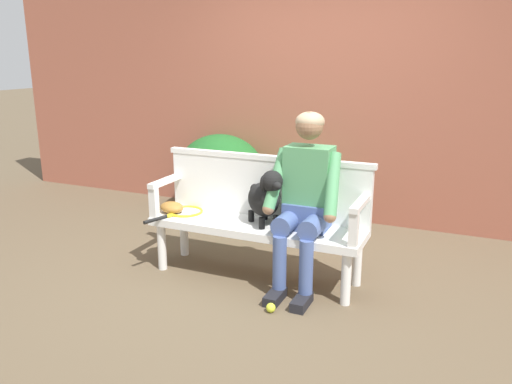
% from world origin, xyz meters
% --- Properties ---
extents(ground_plane, '(40.00, 40.00, 0.00)m').
position_xyz_m(ground_plane, '(0.00, 0.00, 0.00)').
color(ground_plane, brown).
extents(brick_garden_fence, '(8.00, 0.30, 2.68)m').
position_xyz_m(brick_garden_fence, '(0.00, 1.85, 1.34)').
color(brick_garden_fence, '#9E5642').
rests_on(brick_garden_fence, ground).
extents(hedge_bush_mid_left, '(1.00, 0.89, 0.87)m').
position_xyz_m(hedge_bush_mid_left, '(-1.08, 1.47, 0.43)').
color(hedge_bush_mid_left, '#1E5B23').
rests_on(hedge_bush_mid_left, ground).
extents(hedge_bush_far_right, '(1.10, 1.07, 0.69)m').
position_xyz_m(hedge_bush_far_right, '(-0.29, 1.45, 0.34)').
color(hedge_bush_far_right, '#337538').
rests_on(hedge_bush_far_right, ground).
extents(garden_bench, '(1.69, 0.46, 0.45)m').
position_xyz_m(garden_bench, '(0.00, 0.00, 0.39)').
color(garden_bench, white).
rests_on(garden_bench, ground).
extents(bench_backrest, '(1.73, 0.06, 0.50)m').
position_xyz_m(bench_backrest, '(0.00, 0.20, 0.70)').
color(bench_backrest, white).
rests_on(bench_backrest, garden_bench).
extents(bench_armrest_left_end, '(0.06, 0.46, 0.28)m').
position_xyz_m(bench_armrest_left_end, '(-0.80, -0.08, 0.65)').
color(bench_armrest_left_end, white).
rests_on(bench_armrest_left_end, garden_bench).
extents(bench_armrest_right_end, '(0.06, 0.46, 0.28)m').
position_xyz_m(bench_armrest_right_end, '(0.80, -0.08, 0.65)').
color(bench_armrest_right_end, white).
rests_on(bench_armrest_right_end, garden_bench).
extents(person_seated, '(0.56, 0.63, 1.32)m').
position_xyz_m(person_seated, '(0.40, -0.01, 0.72)').
color(person_seated, black).
rests_on(person_seated, ground).
extents(dog_on_bench, '(0.41, 0.38, 0.45)m').
position_xyz_m(dog_on_bench, '(0.09, -0.02, 0.67)').
color(dog_on_bench, black).
rests_on(dog_on_bench, garden_bench).
extents(tennis_racket, '(0.37, 0.58, 0.03)m').
position_xyz_m(tennis_racket, '(-0.65, -0.01, 0.46)').
color(tennis_racket, yellow).
rests_on(tennis_racket, garden_bench).
extents(baseball_glove, '(0.27, 0.24, 0.09)m').
position_xyz_m(baseball_glove, '(-0.75, -0.03, 0.49)').
color(baseball_glove, '#9E6B2D').
rests_on(baseball_glove, garden_bench).
extents(tennis_ball, '(0.07, 0.07, 0.07)m').
position_xyz_m(tennis_ball, '(0.33, -0.49, 0.03)').
color(tennis_ball, '#CCDB33').
rests_on(tennis_ball, ground).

